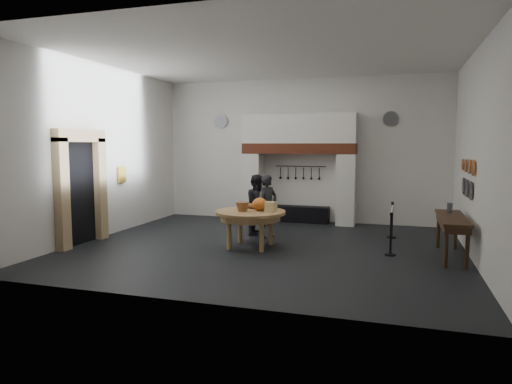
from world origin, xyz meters
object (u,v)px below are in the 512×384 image
(visitor_near, at_px, (268,206))
(barrier_post_near, at_px, (391,235))
(iron_range, at_px, (299,214))
(side_table, at_px, (452,218))
(visitor_far, at_px, (258,204))
(work_table, at_px, (250,212))
(barrier_post_far, at_px, (392,221))

(visitor_near, bearing_deg, barrier_post_near, -80.42)
(iron_range, bearing_deg, side_table, -40.34)
(visitor_far, bearing_deg, side_table, -111.70)
(work_table, xyz_separation_m, barrier_post_near, (3.20, 0.15, -0.39))
(iron_range, height_order, visitor_far, visitor_far)
(visitor_near, xyz_separation_m, barrier_post_far, (3.12, 0.92, -0.38))
(iron_range, height_order, barrier_post_far, barrier_post_far)
(visitor_far, relative_size, side_table, 0.74)
(work_table, distance_m, barrier_post_far, 3.88)
(side_table, distance_m, barrier_post_near, 1.34)
(barrier_post_near, bearing_deg, barrier_post_far, 90.00)
(visitor_near, distance_m, barrier_post_near, 3.32)
(iron_range, height_order, work_table, work_table)
(work_table, height_order, side_table, side_table)
(visitor_far, distance_m, side_table, 4.94)
(iron_range, height_order, side_table, side_table)
(visitor_near, bearing_deg, work_table, -155.27)
(barrier_post_near, distance_m, barrier_post_far, 2.00)
(side_table, xyz_separation_m, barrier_post_near, (-1.26, -0.20, -0.42))
(work_table, relative_size, visitor_near, 1.00)
(barrier_post_near, bearing_deg, iron_range, 127.70)
(visitor_near, bearing_deg, visitor_far, 73.64)
(work_table, xyz_separation_m, side_table, (4.46, 0.35, 0.03))
(visitor_near, distance_m, barrier_post_far, 3.27)
(visitor_far, distance_m, barrier_post_near, 3.83)
(visitor_near, height_order, barrier_post_near, visitor_near)
(iron_range, relative_size, barrier_post_far, 2.11)
(visitor_near, relative_size, side_table, 0.75)
(visitor_near, height_order, barrier_post_far, visitor_near)
(iron_range, relative_size, visitor_far, 1.17)
(barrier_post_near, bearing_deg, side_table, 8.90)
(visitor_far, xyz_separation_m, barrier_post_far, (3.52, 0.52, -0.36))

